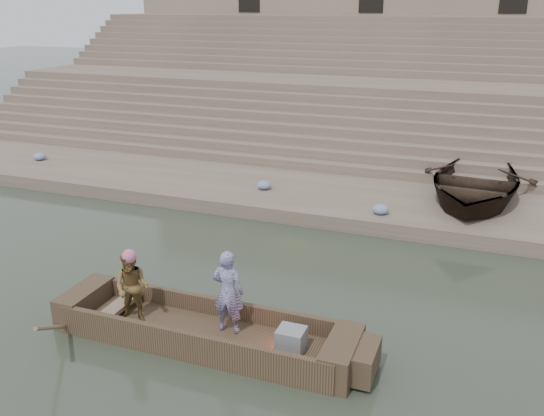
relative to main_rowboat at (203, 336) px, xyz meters
The scene contains 13 objects.
ground 0.20m from the main_rowboat, 167.92° to the left, with size 120.00×120.00×0.00m, color #2D382A.
lower_landing 8.04m from the main_rowboat, 91.17° to the left, with size 32.00×4.00×0.40m, color gray.
mid_landing 15.59m from the main_rowboat, 90.61° to the left, with size 32.00×3.00×2.80m, color gray.
upper_landing 22.67m from the main_rowboat, 90.42° to the left, with size 32.00×3.00×5.20m, color gray.
ghat_steps 17.31m from the main_rowboat, 90.55° to the left, with size 32.00×11.00×5.20m.
building_wall 27.09m from the main_rowboat, 90.35° to the left, with size 32.00×5.07×11.20m.
main_rowboat is the anchor object (origin of this frame).
rowboat_trim 0.29m from the main_rowboat, ahead, with size 6.04×2.63×2.03m.
standing_man 1.00m from the main_rowboat, 24.01° to the left, with size 0.57×0.37×1.56m, color navy.
rowing_man 1.57m from the main_rowboat, behind, with size 0.66×0.51×1.36m, color #2A7F2C.
television 1.69m from the main_rowboat, ahead, with size 0.46×0.42×0.40m.
beached_rowboat 9.73m from the main_rowboat, 64.41° to the left, with size 3.63×5.08×1.05m, color #2D2116.
cloth_bundles 7.72m from the main_rowboat, 88.11° to the left, with size 18.34×1.78×0.26m.
Camera 1 is at (4.49, -7.97, 5.76)m, focal length 37.89 mm.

